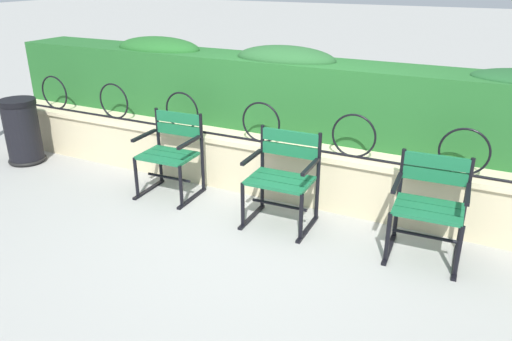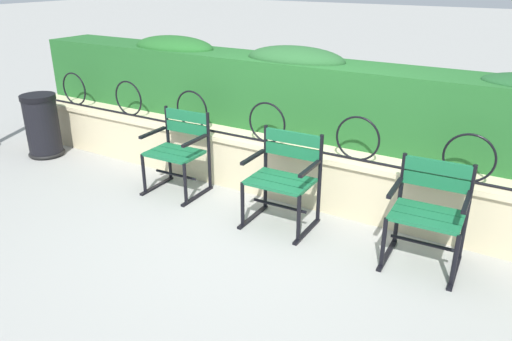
% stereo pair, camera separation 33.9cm
% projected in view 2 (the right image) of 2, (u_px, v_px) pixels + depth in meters
% --- Properties ---
extents(ground_plane, '(60.00, 60.00, 0.00)m').
position_uv_depth(ground_plane, '(250.00, 230.00, 4.47)').
color(ground_plane, '#9E9E99').
extents(stone_wall, '(7.78, 0.41, 0.57)m').
position_uv_depth(stone_wall, '(293.00, 171.00, 5.02)').
color(stone_wall, beige).
rests_on(stone_wall, ground).
extents(iron_arch_fence, '(7.23, 0.02, 0.42)m').
position_uv_depth(iron_arch_fence, '(270.00, 126.00, 4.90)').
color(iron_arch_fence, black).
rests_on(iron_arch_fence, stone_wall).
extents(hedge_row, '(7.63, 0.65, 0.89)m').
position_uv_depth(hedge_row, '(314.00, 94.00, 5.18)').
color(hedge_row, '#236028').
rests_on(hedge_row, stone_wall).
extents(park_chair_left, '(0.59, 0.54, 0.85)m').
position_uv_depth(park_chair_left, '(179.00, 149.00, 5.12)').
color(park_chair_left, '#19663D').
rests_on(park_chair_left, ground).
extents(park_chair_centre, '(0.61, 0.54, 0.86)m').
position_uv_depth(park_chair_centre, '(284.00, 176.00, 4.45)').
color(park_chair_centre, '#19663D').
rests_on(park_chair_centre, ground).
extents(park_chair_right, '(0.59, 0.55, 0.83)m').
position_uv_depth(park_chair_right, '(429.00, 210.00, 3.84)').
color(park_chair_right, '#19663D').
rests_on(park_chair_right, ground).
extents(trash_bin, '(0.44, 0.44, 0.78)m').
position_uv_depth(trash_bin, '(43.00, 127.00, 6.13)').
color(trash_bin, black).
rests_on(trash_bin, ground).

